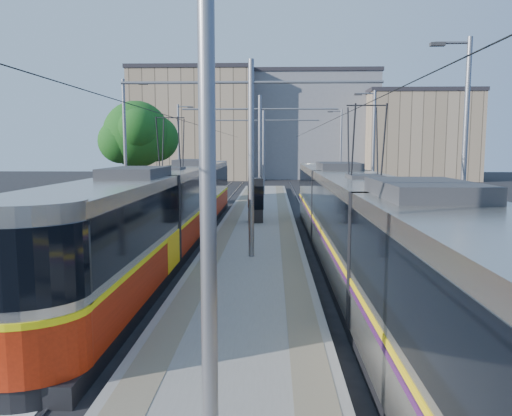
{
  "coord_description": "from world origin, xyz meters",
  "views": [
    {
      "loc": [
        0.76,
        -9.83,
        4.21
      ],
      "look_at": [
        0.04,
        11.87,
        1.6
      ],
      "focal_mm": 35.0,
      "sensor_mm": 36.0,
      "label": 1
    }
  ],
  "objects": [
    {
      "name": "tree",
      "position": [
        -8.62,
        25.89,
        5.1
      ],
      "size": [
        5.19,
        4.8,
        7.54
      ],
      "color": "#382314",
      "rests_on": "ground"
    },
    {
      "name": "tactile_strip_right",
      "position": [
        1.45,
        17.0,
        0.3
      ],
      "size": [
        0.7,
        50.0,
        0.01
      ],
      "primitive_type": "cube",
      "color": "gray",
      "rests_on": "platform"
    },
    {
      "name": "shelter",
      "position": [
        -0.13,
        16.44,
        1.53
      ],
      "size": [
        0.87,
        1.18,
        2.34
      ],
      "rotation": [
        0.0,
        0.0,
        0.22
      ],
      "color": "black",
      "rests_on": "platform"
    },
    {
      "name": "tram_left",
      "position": [
        -3.6,
        11.57,
        1.71
      ],
      "size": [
        2.43,
        28.25,
        5.5
      ],
      "color": "black",
      "rests_on": "ground"
    },
    {
      "name": "building_left",
      "position": [
        -10.0,
        60.0,
        7.4
      ],
      "size": [
        16.32,
        12.24,
        14.78
      ],
      "color": "tan",
      "rests_on": "ground"
    },
    {
      "name": "tactile_strip_left",
      "position": [
        -1.45,
        17.0,
        0.3
      ],
      "size": [
        0.7,
        50.0,
        0.01
      ],
      "primitive_type": "cube",
      "color": "gray",
      "rests_on": "platform"
    },
    {
      "name": "street_lamps",
      "position": [
        -0.0,
        21.0,
        4.18
      ],
      "size": [
        15.18,
        38.22,
        8.0
      ],
      "color": "gray",
      "rests_on": "ground"
    },
    {
      "name": "ground",
      "position": [
        0.0,
        0.0,
        0.0
      ],
      "size": [
        160.0,
        160.0,
        0.0
      ],
      "primitive_type": "plane",
      "color": "black",
      "rests_on": "ground"
    },
    {
      "name": "building_right",
      "position": [
        20.0,
        58.0,
        5.85
      ],
      "size": [
        14.28,
        10.2,
        11.67
      ],
      "color": "tan",
      "rests_on": "ground"
    },
    {
      "name": "platform",
      "position": [
        0.0,
        17.0,
        0.15
      ],
      "size": [
        4.0,
        50.0,
        0.3
      ],
      "primitive_type": "cube",
      "color": "gray",
      "rests_on": "ground"
    },
    {
      "name": "tram_right",
      "position": [
        3.6,
        5.63,
        1.86
      ],
      "size": [
        2.43,
        30.37,
        5.5
      ],
      "color": "black",
      "rests_on": "ground"
    },
    {
      "name": "catenary",
      "position": [
        0.0,
        14.15,
        4.52
      ],
      "size": [
        9.2,
        70.0,
        7.0
      ],
      "color": "gray",
      "rests_on": "platform"
    },
    {
      "name": "building_centre",
      "position": [
        6.0,
        64.0,
        7.37
      ],
      "size": [
        18.36,
        14.28,
        14.73
      ],
      "color": "slate",
      "rests_on": "ground"
    },
    {
      "name": "rails",
      "position": [
        0.0,
        17.0,
        0.02
      ],
      "size": [
        8.71,
        70.0,
        0.03
      ],
      "color": "gray",
      "rests_on": "ground"
    }
  ]
}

